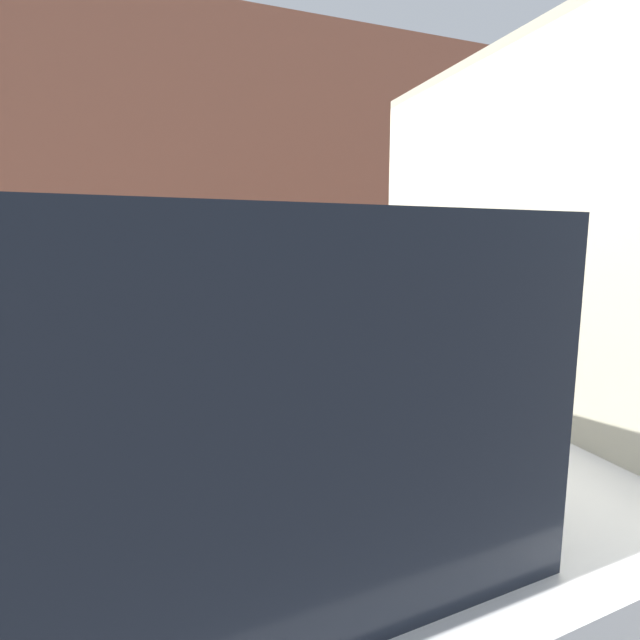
# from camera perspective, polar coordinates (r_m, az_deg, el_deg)

# --- Properties ---
(ground_plane) EXTENTS (60.00, 60.00, 0.00)m
(ground_plane) POSITION_cam_1_polar(r_m,az_deg,el_deg) (2.78, -0.13, -30.55)
(ground_plane) COLOR slate
(sidewalk) EXTENTS (24.00, 2.80, 0.11)m
(sidewalk) POSITION_cam_1_polar(r_m,az_deg,el_deg) (4.60, -10.58, -13.03)
(sidewalk) COLOR #BCB7AD
(sidewalk) RESTS_ON ground_plane
(building_facade) EXTENTS (24.00, 0.30, 4.95)m
(building_facade) POSITION_cam_1_polar(r_m,az_deg,el_deg) (7.36, -16.02, 14.21)
(building_facade) COLOR #935642
(building_facade) RESTS_ON ground_plane
(parking_meter) EXTENTS (0.19, 0.15, 1.54)m
(parking_meter) POSITION_cam_1_polar(r_m,az_deg,el_deg) (3.35, 0.00, -1.03)
(parking_meter) COLOR #2D2D30
(parking_meter) RESTS_ON sidewalk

